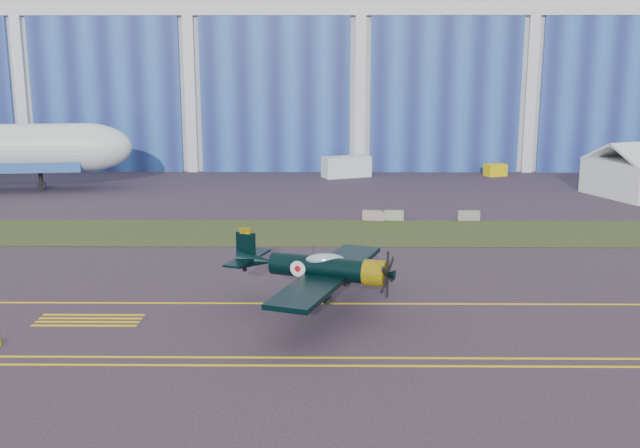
{
  "coord_description": "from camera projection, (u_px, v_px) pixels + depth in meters",
  "views": [
    {
      "loc": [
        -4.27,
        -48.85,
        14.84
      ],
      "look_at": [
        -4.76,
        2.36,
        3.39
      ],
      "focal_mm": 42.0,
      "sensor_mm": 36.0,
      "label": 1
    }
  ],
  "objects": [
    {
      "name": "ground",
      "position": [
        389.0,
        280.0,
        50.87
      ],
      "size": [
        260.0,
        260.0,
        0.0
      ],
      "primitive_type": "plane",
      "color": "#392E3A",
      "rests_on": "ground"
    },
    {
      "name": "grass_median",
      "position": [
        376.0,
        233.0,
        64.53
      ],
      "size": [
        260.0,
        10.0,
        0.02
      ],
      "primitive_type": "cube",
      "color": "#475128",
      "rests_on": "ground"
    },
    {
      "name": "hangar",
      "position": [
        354.0,
        56.0,
        117.65
      ],
      "size": [
        220.0,
        45.7,
        30.0
      ],
      "color": "silver",
      "rests_on": "ground"
    },
    {
      "name": "taxiway_centreline",
      "position": [
        396.0,
        304.0,
        45.99
      ],
      "size": [
        200.0,
        0.2,
        0.02
      ],
      "primitive_type": "cube",
      "color": "yellow",
      "rests_on": "ground"
    },
    {
      "name": "edge_line_near",
      "position": [
        413.0,
        366.0,
        36.72
      ],
      "size": [
        80.0,
        0.2,
        0.02
      ],
      "primitive_type": "cube",
      "color": "yellow",
      "rests_on": "ground"
    },
    {
      "name": "edge_line_far",
      "position": [
        411.0,
        358.0,
        37.69
      ],
      "size": [
        80.0,
        0.2,
        0.02
      ],
      "primitive_type": "cube",
      "color": "yellow",
      "rests_on": "ground"
    },
    {
      "name": "hold_short_ladder",
      "position": [
        89.0,
        320.0,
        43.13
      ],
      "size": [
        6.0,
        2.4,
        0.02
      ],
      "primitive_type": null,
      "color": "yellow",
      "rests_on": "ground"
    },
    {
      "name": "warbird",
      "position": [
        319.0,
        267.0,
        43.82
      ],
      "size": [
        14.92,
        16.31,
        3.97
      ],
      "rotation": [
        0.0,
        0.0,
        -0.34
      ],
      "color": "black",
      "rests_on": "ground"
    },
    {
      "name": "shipping_container",
      "position": [
        346.0,
        167.0,
        94.43
      ],
      "size": [
        6.43,
        4.44,
        2.59
      ],
      "primitive_type": "cube",
      "rotation": [
        0.0,
        0.0,
        0.38
      ],
      "color": "white",
      "rests_on": "ground"
    },
    {
      "name": "tug",
      "position": [
        495.0,
        170.0,
        95.38
      ],
      "size": [
        3.0,
        2.43,
        1.52
      ],
      "primitive_type": "cube",
      "rotation": [
        0.0,
        0.0,
        0.35
      ],
      "color": "yellow",
      "rests_on": "ground"
    },
    {
      "name": "barrier_a",
      "position": [
        373.0,
        215.0,
        69.49
      ],
      "size": [
        2.07,
        0.92,
        0.9
      ],
      "primitive_type": "cube",
      "rotation": [
        0.0,
        0.0,
        -0.16
      ],
      "color": "gray",
      "rests_on": "ground"
    },
    {
      "name": "barrier_b",
      "position": [
        393.0,
        215.0,
        69.51
      ],
      "size": [
        2.04,
        0.75,
        0.9
      ],
      "primitive_type": "cube",
      "rotation": [
        0.0,
        0.0,
        -0.07
      ],
      "color": "gray",
      "rests_on": "ground"
    },
    {
      "name": "barrier_c",
      "position": [
        469.0,
        216.0,
        69.42
      ],
      "size": [
        2.03,
        0.69,
        0.9
      ],
      "primitive_type": "cube",
      "rotation": [
        0.0,
        0.0,
        0.05
      ],
      "color": "gray",
      "rests_on": "ground"
    }
  ]
}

